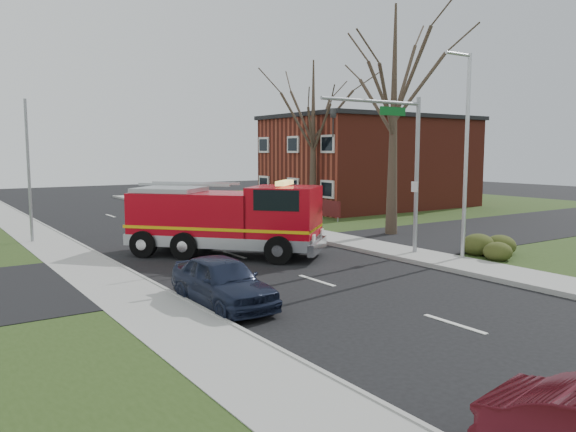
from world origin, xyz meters
TOP-DOWN VIEW (x-y plane):
  - ground at (0.00, 0.00)m, footprint 120.00×120.00m
  - sidewalk_right at (6.20, 0.00)m, footprint 2.40×80.00m
  - sidewalk_left at (-6.20, 0.00)m, footprint 2.40×80.00m
  - cross_street_right at (22.40, 4.00)m, footprint 30.00×8.00m
  - brick_building at (19.00, 18.00)m, footprint 15.40×10.40m
  - health_center_sign at (10.50, 12.50)m, footprint 0.12×2.00m
  - hedge_corner at (9.00, -1.00)m, footprint 2.80×2.00m
  - bare_tree_near at (9.50, 6.00)m, footprint 6.00×6.00m
  - bare_tree_far at (11.00, 15.00)m, footprint 5.25×5.25m
  - traffic_signal_mast at (5.21, 1.50)m, footprint 5.29×0.18m
  - streetlight_pole at (7.14, -0.50)m, footprint 1.48×0.16m
  - utility_pole_far at (-6.80, 14.00)m, footprint 0.14×0.14m
  - fire_engine at (-0.28, 6.07)m, footprint 7.51×7.95m
  - parked_car_maroon at (-4.20, -1.00)m, footprint 1.75×4.34m

SIDE VIEW (x-z plane):
  - ground at x=0.00m, z-range 0.00..0.00m
  - sidewalk_right at x=6.20m, z-range 0.00..0.15m
  - sidewalk_left at x=-6.20m, z-range 0.00..0.15m
  - cross_street_right at x=22.40m, z-range 0.00..0.15m
  - hedge_corner at x=9.00m, z-range 0.13..1.03m
  - parked_car_maroon at x=-4.20m, z-range 0.00..1.48m
  - health_center_sign at x=10.50m, z-range 0.18..1.58m
  - fire_engine at x=-0.28m, z-range -0.16..3.14m
  - utility_pole_far at x=-6.80m, z-range 0.00..7.00m
  - brick_building at x=19.00m, z-range 0.03..7.28m
  - streetlight_pole at x=7.14m, z-range 0.35..8.75m
  - traffic_signal_mast at x=5.21m, z-range 1.31..8.11m
  - bare_tree_far at x=11.00m, z-range 1.24..11.74m
  - bare_tree_near at x=9.50m, z-range 1.41..13.41m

